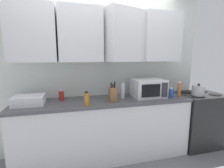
# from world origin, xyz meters

# --- Properties ---
(wall_back_with_cabinets) EXTENTS (3.41, 0.51, 2.60)m
(wall_back_with_cabinets) POSITION_xyz_m (0.00, -0.07, 1.58)
(wall_back_with_cabinets) COLOR silver
(wall_back_with_cabinets) RESTS_ON ground_plane
(counter_run) EXTENTS (2.54, 0.63, 0.90)m
(counter_run) POSITION_xyz_m (0.00, -0.30, 0.45)
(counter_run) COLOR silver
(counter_run) RESTS_ON ground_plane
(stove_range) EXTENTS (0.76, 0.64, 0.91)m
(stove_range) POSITION_xyz_m (1.65, -0.32, 0.45)
(stove_range) COLOR black
(stove_range) RESTS_ON ground_plane
(kettle) EXTENTS (0.19, 0.19, 0.19)m
(kettle) POSITION_xyz_m (1.48, -0.46, 0.99)
(kettle) COLOR #B2B2B7
(kettle) RESTS_ON stove_range
(microwave) EXTENTS (0.48, 0.37, 0.28)m
(microwave) POSITION_xyz_m (0.69, -0.31, 1.04)
(microwave) COLOR silver
(microwave) RESTS_ON counter_run
(dish_rack) EXTENTS (0.38, 0.30, 0.12)m
(dish_rack) POSITION_xyz_m (-1.01, -0.30, 0.96)
(dish_rack) COLOR silver
(dish_rack) RESTS_ON counter_run
(knife_block) EXTENTS (0.10, 0.12, 0.29)m
(knife_block) POSITION_xyz_m (0.09, -0.42, 1.00)
(knife_block) COLOR brown
(knife_block) RESTS_ON counter_run
(bottle_blue_cleaner) EXTENTS (0.08, 0.08, 0.16)m
(bottle_blue_cleaner) POSITION_xyz_m (1.03, -0.41, 0.97)
(bottle_blue_cleaner) COLOR #2D56B7
(bottle_blue_cleaner) RESTS_ON counter_run
(bottle_amber_vinegar) EXTENTS (0.07, 0.07, 0.19)m
(bottle_amber_vinegar) POSITION_xyz_m (-0.29, -0.52, 0.99)
(bottle_amber_vinegar) COLOR #AD701E
(bottle_amber_vinegar) RESTS_ON counter_run
(bottle_clear_tall) EXTENTS (0.06, 0.06, 0.24)m
(bottle_clear_tall) POSITION_xyz_m (0.28, -0.28, 1.02)
(bottle_clear_tall) COLOR silver
(bottle_clear_tall) RESTS_ON counter_run
(bottle_spice_jar) EXTENTS (0.06, 0.06, 0.24)m
(bottle_spice_jar) POSITION_xyz_m (1.17, -0.41, 1.01)
(bottle_spice_jar) COLOR #BC6638
(bottle_spice_jar) RESTS_ON counter_run
(bottle_red_sauce) EXTENTS (0.07, 0.07, 0.15)m
(bottle_red_sauce) POSITION_xyz_m (-0.61, -0.17, 0.97)
(bottle_red_sauce) COLOR red
(bottle_red_sauce) RESTS_ON counter_run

